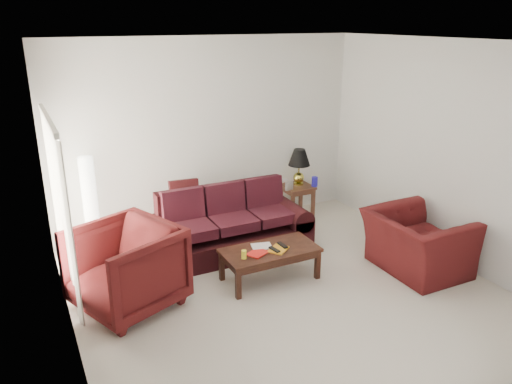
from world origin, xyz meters
TOP-DOWN VIEW (x-y plane):
  - floor at (0.00, 0.00)m, footprint 5.00×5.00m
  - blinds at (-2.42, 1.30)m, footprint 0.10×2.00m
  - sofa at (-0.18, 1.31)m, footprint 2.34×1.13m
  - throw_pillow at (-0.61, 2.05)m, footprint 0.46×0.26m
  - end_table at (1.43, 2.15)m, footprint 0.51×0.51m
  - table_lamp at (1.49, 2.20)m, footprint 0.44×0.44m
  - clock at (1.19, 2.01)m, footprint 0.15×0.08m
  - blue_canister at (1.68, 1.99)m, footprint 0.11×0.11m
  - picture_frame at (1.24, 2.32)m, footprint 0.16×0.19m
  - floor_lamp at (-1.95, 2.20)m, footprint 0.29×0.29m
  - armchair_left at (-1.85, 0.53)m, footprint 1.44×1.42m
  - armchair_right at (1.84, -0.29)m, footprint 1.08×1.24m
  - coffee_table at (-0.04, 0.36)m, footprint 1.38×1.00m
  - magazine_red at (-0.25, 0.31)m, footprint 0.32×0.29m
  - magazine_white at (-0.11, 0.47)m, footprint 0.30×0.25m
  - magazine_orange at (0.04, 0.29)m, footprint 0.33×0.32m
  - remote_a at (-0.03, 0.27)m, footprint 0.08×0.19m
  - remote_b at (0.13, 0.34)m, footprint 0.06×0.19m
  - yellow_glass at (-0.46, 0.27)m, footprint 0.08×0.08m

SIDE VIEW (x-z plane):
  - floor at x=0.00m, z-range 0.00..0.00m
  - coffee_table at x=-0.04m, z-range 0.00..0.43m
  - end_table at x=1.43m, z-range 0.00..0.54m
  - armchair_right at x=1.84m, z-range 0.00..0.80m
  - magazine_red at x=-0.25m, z-range 0.43..0.45m
  - magazine_white at x=-0.11m, z-range 0.43..0.45m
  - magazine_orange at x=0.04m, z-range 0.43..0.45m
  - remote_a at x=-0.03m, z-range 0.45..0.47m
  - remote_b at x=0.13m, z-range 0.45..0.47m
  - sofa at x=-0.18m, z-range 0.00..0.93m
  - yellow_glass at x=-0.46m, z-range 0.43..0.54m
  - armchair_left at x=-1.85m, z-range 0.00..1.01m
  - clock at x=1.19m, z-range 0.54..0.67m
  - blue_canister at x=1.68m, z-range 0.54..0.70m
  - picture_frame at x=1.24m, z-range 0.59..0.65m
  - floor_lamp at x=-1.95m, z-range 0.00..1.46m
  - throw_pillow at x=-0.61m, z-range 0.51..0.96m
  - table_lamp at x=1.49m, z-range 0.54..1.16m
  - blinds at x=-2.42m, z-range 0.00..2.16m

